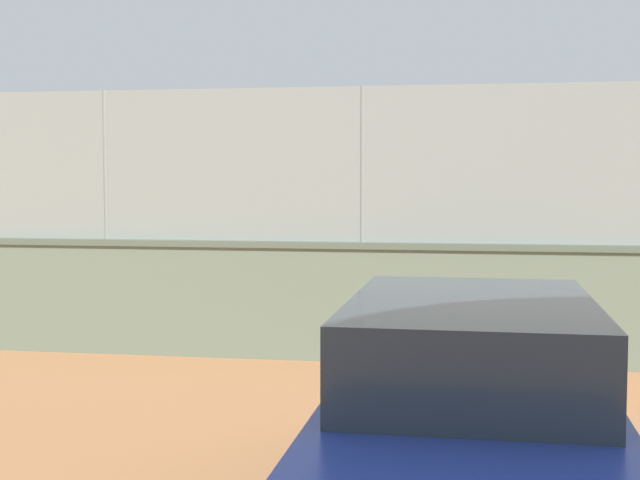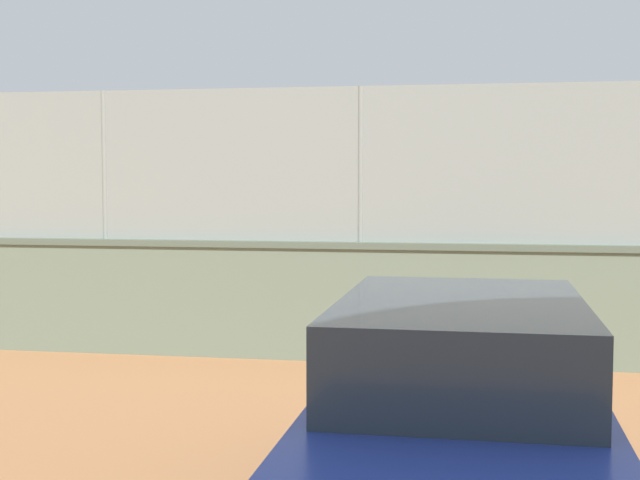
% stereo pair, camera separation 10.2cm
% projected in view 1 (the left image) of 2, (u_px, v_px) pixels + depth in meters
% --- Properties ---
extents(ground_plane, '(260.00, 260.00, 0.00)m').
position_uv_depth(ground_plane, '(397.00, 271.00, 21.26)').
color(ground_plane, '#A36B42').
extents(perimeter_wall, '(33.48, 0.56, 1.46)m').
position_uv_depth(perimeter_wall, '(363.00, 301.00, 10.74)').
color(perimeter_wall, slate).
rests_on(perimeter_wall, ground_plane).
extents(fence_panel_on_wall, '(32.88, 0.31, 1.88)m').
position_uv_depth(fence_panel_on_wall, '(363.00, 164.00, 10.62)').
color(fence_panel_on_wall, gray).
rests_on(fence_panel_on_wall, perimeter_wall).
extents(player_near_wall_returning, '(1.24, 0.73, 1.55)m').
position_uv_depth(player_near_wall_returning, '(413.00, 256.00, 15.01)').
color(player_near_wall_returning, '#B2B2B2').
rests_on(player_near_wall_returning, ground_plane).
extents(player_baseline_waiting, '(1.25, 0.76, 1.62)m').
position_uv_depth(player_baseline_waiting, '(235.00, 238.00, 18.77)').
color(player_baseline_waiting, navy).
rests_on(player_baseline_waiting, ground_plane).
extents(sports_ball, '(0.17, 0.17, 0.17)m').
position_uv_depth(sports_ball, '(332.00, 321.00, 13.28)').
color(sports_ball, yellow).
rests_on(sports_ball, ground_plane).
extents(parked_car_blue, '(1.91, 4.23, 1.48)m').
position_uv_depth(parked_car_blue, '(470.00, 416.00, 5.38)').
color(parked_car_blue, '#23389E').
rests_on(parked_car_blue, ground_plane).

